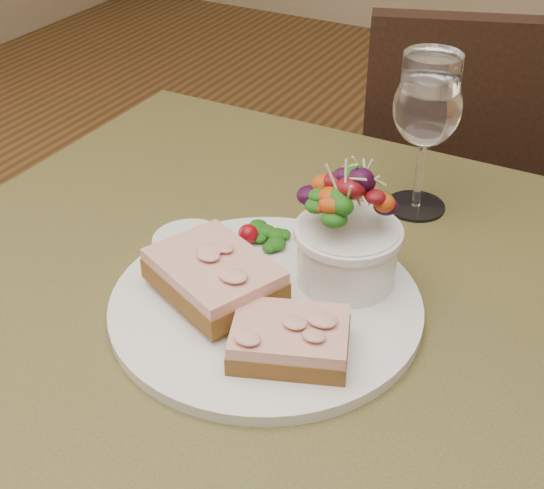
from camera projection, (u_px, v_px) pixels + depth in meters
The scene contains 9 objects.
cafe_table at pixel (261, 379), 0.80m from camera, with size 0.80×0.80×0.75m.
chair_far at pixel (460, 298), 1.49m from camera, with size 0.54×0.54×0.90m.
dinner_plate at pixel (266, 305), 0.74m from camera, with size 0.30×0.30×0.01m, color white.
sandwich_front at pixel (290, 339), 0.66m from camera, with size 0.12×0.11×0.03m.
sandwich_back at pixel (214, 275), 0.73m from camera, with size 0.15×0.13×0.03m.
ramekin at pixel (190, 251), 0.77m from camera, with size 0.07×0.07×0.04m.
salad_bowl at pixel (349, 229), 0.73m from camera, with size 0.10×0.10×0.13m.
garnish at pixel (259, 236), 0.81m from camera, with size 0.05×0.04×0.02m.
wine_glass at pixel (427, 112), 0.83m from camera, with size 0.08×0.08×0.18m.
Camera 1 is at (0.29, -0.51, 1.22)m, focal length 50.00 mm.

